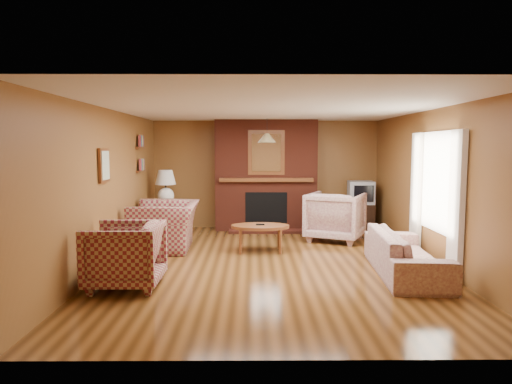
{
  "coord_description": "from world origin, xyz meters",
  "views": [
    {
      "loc": [
        -0.29,
        -6.98,
        1.82
      ],
      "look_at": [
        -0.24,
        0.6,
        1.07
      ],
      "focal_mm": 32.0,
      "sensor_mm": 36.0,
      "label": 1
    }
  ],
  "objects_px": {
    "floral_armchair": "(335,216)",
    "crt_tv": "(361,192)",
    "fireplace": "(266,176)",
    "table_lamp": "(166,185)",
    "coffee_table": "(260,228)",
    "side_table": "(166,219)",
    "floral_sofa": "(406,253)",
    "tv_stand": "(360,217)",
    "plaid_loveseat": "(165,226)",
    "plaid_armchair": "(125,255)"
  },
  "relations": [
    {
      "from": "floral_armchair",
      "to": "side_table",
      "type": "bearing_deg",
      "value": 14.33
    },
    {
      "from": "tv_stand",
      "to": "crt_tv",
      "type": "bearing_deg",
      "value": -86.41
    },
    {
      "from": "floral_armchair",
      "to": "coffee_table",
      "type": "xyz_separation_m",
      "value": [
        -1.48,
        -0.96,
        -0.05
      ]
    },
    {
      "from": "floral_armchair",
      "to": "crt_tv",
      "type": "height_order",
      "value": "crt_tv"
    },
    {
      "from": "side_table",
      "to": "table_lamp",
      "type": "relative_size",
      "value": 0.9
    },
    {
      "from": "coffee_table",
      "to": "table_lamp",
      "type": "xyz_separation_m",
      "value": [
        -1.94,
        1.63,
        0.61
      ]
    },
    {
      "from": "floral_armchair",
      "to": "coffee_table",
      "type": "distance_m",
      "value": 1.77
    },
    {
      "from": "floral_armchair",
      "to": "crt_tv",
      "type": "xyz_separation_m",
      "value": [
        0.73,
        1.01,
        0.37
      ]
    },
    {
      "from": "plaid_armchair",
      "to": "coffee_table",
      "type": "xyz_separation_m",
      "value": [
        1.79,
        2.01,
        -0.01
      ]
    },
    {
      "from": "table_lamp",
      "to": "plaid_armchair",
      "type": "bearing_deg",
      "value": -87.64
    },
    {
      "from": "fireplace",
      "to": "crt_tv",
      "type": "xyz_separation_m",
      "value": [
        2.05,
        -0.19,
        -0.34
      ]
    },
    {
      "from": "tv_stand",
      "to": "plaid_armchair",
      "type": "bearing_deg",
      "value": -131.47
    },
    {
      "from": "floral_armchair",
      "to": "side_table",
      "type": "relative_size",
      "value": 1.63
    },
    {
      "from": "coffee_table",
      "to": "side_table",
      "type": "relative_size",
      "value": 1.58
    },
    {
      "from": "floral_sofa",
      "to": "coffee_table",
      "type": "height_order",
      "value": "floral_sofa"
    },
    {
      "from": "plaid_loveseat",
      "to": "side_table",
      "type": "xyz_separation_m",
      "value": [
        -0.25,
        1.41,
        -0.1
      ]
    },
    {
      "from": "tv_stand",
      "to": "coffee_table",
      "type": "bearing_deg",
      "value": -134.62
    },
    {
      "from": "fireplace",
      "to": "floral_armchair",
      "type": "distance_m",
      "value": 1.92
    },
    {
      "from": "floral_sofa",
      "to": "tv_stand",
      "type": "height_order",
      "value": "floral_sofa"
    },
    {
      "from": "fireplace",
      "to": "plaid_loveseat",
      "type": "height_order",
      "value": "fireplace"
    },
    {
      "from": "floral_armchair",
      "to": "crt_tv",
      "type": "bearing_deg",
      "value": -100.49
    },
    {
      "from": "coffee_table",
      "to": "fireplace",
      "type": "bearing_deg",
      "value": 85.71
    },
    {
      "from": "plaid_armchair",
      "to": "table_lamp",
      "type": "distance_m",
      "value": 3.7
    },
    {
      "from": "crt_tv",
      "to": "plaid_loveseat",
      "type": "bearing_deg",
      "value": -155.76
    },
    {
      "from": "tv_stand",
      "to": "crt_tv",
      "type": "height_order",
      "value": "crt_tv"
    },
    {
      "from": "floral_armchair",
      "to": "tv_stand",
      "type": "xyz_separation_m",
      "value": [
        0.73,
        1.01,
        -0.17
      ]
    },
    {
      "from": "fireplace",
      "to": "tv_stand",
      "type": "relative_size",
      "value": 4.03
    },
    {
      "from": "floral_armchair",
      "to": "floral_sofa",
      "type": "bearing_deg",
      "value": 128.92
    },
    {
      "from": "fireplace",
      "to": "table_lamp",
      "type": "relative_size",
      "value": 3.4
    },
    {
      "from": "coffee_table",
      "to": "crt_tv",
      "type": "relative_size",
      "value": 1.77
    },
    {
      "from": "floral_sofa",
      "to": "side_table",
      "type": "height_order",
      "value": "side_table"
    },
    {
      "from": "coffee_table",
      "to": "table_lamp",
      "type": "distance_m",
      "value": 2.6
    },
    {
      "from": "fireplace",
      "to": "table_lamp",
      "type": "distance_m",
      "value": 2.17
    },
    {
      "from": "fireplace",
      "to": "floral_armchair",
      "type": "relative_size",
      "value": 2.31
    },
    {
      "from": "floral_armchair",
      "to": "side_table",
      "type": "xyz_separation_m",
      "value": [
        -3.42,
        0.66,
        -0.15
      ]
    },
    {
      "from": "plaid_loveseat",
      "to": "table_lamp",
      "type": "xyz_separation_m",
      "value": [
        -0.25,
        1.41,
        0.61
      ]
    },
    {
      "from": "floral_armchair",
      "to": "tv_stand",
      "type": "height_order",
      "value": "floral_armchair"
    },
    {
      "from": "plaid_armchair",
      "to": "floral_sofa",
      "type": "distance_m",
      "value": 3.9
    },
    {
      "from": "floral_sofa",
      "to": "coffee_table",
      "type": "xyz_separation_m",
      "value": [
        -2.06,
        1.42,
        0.11
      ]
    },
    {
      "from": "coffee_table",
      "to": "floral_sofa",
      "type": "bearing_deg",
      "value": -34.62
    },
    {
      "from": "side_table",
      "to": "fireplace",
      "type": "bearing_deg",
      "value": 14.29
    },
    {
      "from": "floral_armchair",
      "to": "table_lamp",
      "type": "relative_size",
      "value": 1.47
    },
    {
      "from": "plaid_loveseat",
      "to": "crt_tv",
      "type": "relative_size",
      "value": 2.26
    },
    {
      "from": "plaid_armchair",
      "to": "floral_sofa",
      "type": "height_order",
      "value": "plaid_armchair"
    },
    {
      "from": "crt_tv",
      "to": "side_table",
      "type": "bearing_deg",
      "value": -175.26
    },
    {
      "from": "table_lamp",
      "to": "tv_stand",
      "type": "xyz_separation_m",
      "value": [
        4.15,
        0.35,
        -0.73
      ]
    },
    {
      "from": "floral_armchair",
      "to": "plaid_loveseat",
      "type": "bearing_deg",
      "value": 38.57
    },
    {
      "from": "floral_sofa",
      "to": "side_table",
      "type": "bearing_deg",
      "value": 57.12
    },
    {
      "from": "floral_sofa",
      "to": "floral_armchair",
      "type": "bearing_deg",
      "value": 18.06
    },
    {
      "from": "floral_armchair",
      "to": "table_lamp",
      "type": "distance_m",
      "value": 3.53
    }
  ]
}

